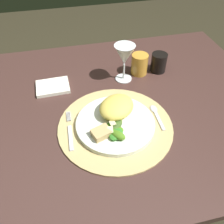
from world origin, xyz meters
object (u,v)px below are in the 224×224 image
Objects in this scene: napkin at (53,87)px; amber_tumbler at (139,64)px; fork at (70,132)px; wine_glass at (124,56)px; dinner_plate at (115,124)px; dark_tumbler at (159,63)px; spoon at (156,113)px; dining_table at (102,129)px.

amber_tumbler is (0.36, 0.02, 0.04)m from napkin.
wine_glass is at bearing 45.39° from fork.
napkin is at bearing 99.67° from fork.
dinner_plate is at bearing -0.97° from fork.
dark_tumbler is (0.45, 0.02, 0.03)m from napkin.
dinner_plate is 1.53× the size of fork.
fork is 0.30m from spoon.
dining_table is 8.64× the size of wine_glass.
spoon is (0.15, 0.02, -0.01)m from dinner_plate.
dining_table is 0.37m from dark_tumbler.
napkin is at bearing 179.21° from wine_glass.
amber_tumbler is 1.09× the size of dark_tumbler.
spoon is 0.96× the size of napkin.
dining_table is 16.58× the size of dark_tumbler.
wine_glass is at bearing 69.23° from dinner_plate.
wine_glass reaches higher than dinner_plate.
wine_glass reaches higher than napkin.
napkin reaches higher than fork.
fork is 1.12× the size of wine_glass.
wine_glass reaches higher than fork.
napkin is at bearing 139.28° from dining_table.
napkin is 0.83× the size of wine_glass.
spoon is at bearing 8.24° from dinner_plate.
napkin is 0.36m from amber_tumbler.
napkin is (-0.04, 0.25, -0.00)m from fork.
fork is 0.42m from amber_tumbler.
spoon is at bearing -112.22° from dark_tumbler.
amber_tumbler reaches higher than dark_tumbler.
spoon is 0.26m from amber_tumbler.
amber_tumbler reaches higher than fork.
amber_tumbler is (0.07, 0.03, -0.06)m from wine_glass.
dinner_plate is at bearing -110.77° from wine_glass.
wine_glass reaches higher than dining_table.
dark_tumbler is at bearing 9.40° from wine_glass.
dining_table is 0.26m from napkin.
dinner_plate is (0.03, -0.11, 0.15)m from dining_table.
dinner_plate reaches higher than dining_table.
dark_tumbler reaches higher than napkin.
napkin reaches higher than dining_table.
dining_table is 0.19m from dinner_plate.
dark_tumbler reaches higher than spoon.
dark_tumbler is (0.08, -0.00, -0.00)m from amber_tumbler.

